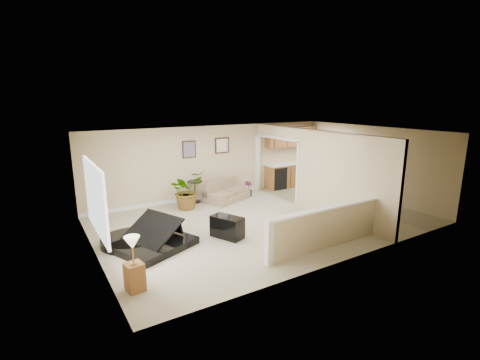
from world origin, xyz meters
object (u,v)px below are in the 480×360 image
loveseat (226,191)px  palm_plant (187,190)px  piano (148,220)px  small_plant (248,190)px  lamp_stand (134,268)px  accent_table (195,189)px  piano_bench (227,227)px

loveseat → palm_plant: bearing=164.0°
piano → small_plant: size_ratio=4.25×
small_plant → lamp_stand: (-5.14, -4.20, 0.21)m
accent_table → lamp_stand: (-3.23, -4.49, -0.03)m
loveseat → piano_bench: bearing=-140.5°
piano → palm_plant: 2.93m
lamp_stand → palm_plant: bearing=55.8°
piano_bench → palm_plant: (0.09, 2.73, 0.32)m
palm_plant → piano_bench: bearing=-91.9°
loveseat → lamp_stand: size_ratio=1.76×
accent_table → piano: bearing=-131.7°
small_plant → accent_table: bearing=171.2°
small_plant → lamp_stand: size_ratio=0.52×
lamp_stand → piano: bearing=65.3°
piano_bench → loveseat: (1.60, 2.88, 0.06)m
palm_plant → lamp_stand: bearing=-124.2°
loveseat → piano: bearing=-166.7°
accent_table → loveseat: bearing=-17.8°
piano → piano_bench: 1.92m
piano_bench → lamp_stand: lamp_stand is taller
accent_table → palm_plant: palm_plant is taller
piano_bench → loveseat: bearing=61.0°
piano → loveseat: size_ratio=1.26×
palm_plant → loveseat: bearing=5.5°
piano_bench → accent_table: size_ratio=1.11×
piano_bench → lamp_stand: 2.95m
loveseat → palm_plant: (-1.51, -0.14, 0.26)m
loveseat → small_plant: bearing=-19.5°
accent_table → lamp_stand: size_ratio=0.71×
piano_bench → palm_plant: bearing=88.1°
piano → loveseat: bearing=12.2°
loveseat → lamp_stand: 5.95m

